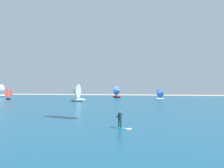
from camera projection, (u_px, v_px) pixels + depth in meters
ocean at (129, 103)px, 52.43m from camera, size 160.00×90.00×0.10m
kitesurfer at (122, 122)px, 20.74m from camera, size 2.02×1.29×1.67m
sailboat_far_left at (118, 92)px, 76.79m from camera, size 4.19×3.89×4.65m
sailboat_anchored_offshore at (76, 93)px, 57.95m from camera, size 4.48×3.82×5.18m
sailboat_heeled_over at (159, 94)px, 63.85m from camera, size 3.32×3.37×3.79m
sailboat_far_right at (8, 94)px, 66.97m from camera, size 3.35×3.10×3.72m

